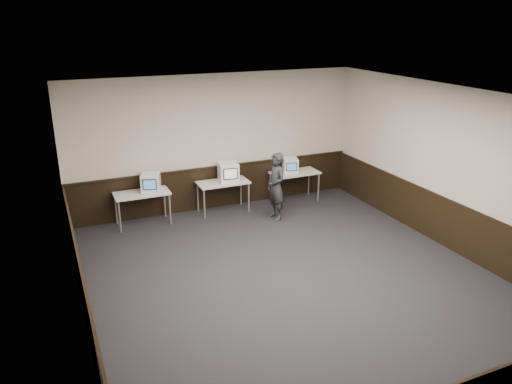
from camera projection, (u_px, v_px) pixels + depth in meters
floor at (293, 281)px, 8.82m from camera, size 8.00×8.00×0.00m
ceiling at (299, 99)px, 7.74m from camera, size 8.00×8.00×0.00m
back_wall at (216, 143)px, 11.73m from camera, size 7.00×0.00×7.00m
front_wall at (489, 326)px, 4.83m from camera, size 7.00×0.00×7.00m
left_wall at (74, 230)px, 6.96m from camera, size 0.00×8.00×8.00m
right_wall at (457, 171)px, 9.60m from camera, size 0.00×8.00×8.00m
wainscot_back at (218, 187)px, 12.09m from camera, size 6.98×0.04×1.00m
wainscot_left at (85, 298)px, 7.34m from camera, size 0.04×7.98×1.00m
wainscot_right at (449, 224)px, 9.96m from camera, size 0.04×7.98×1.00m
wainscot_rail at (218, 167)px, 11.89m from camera, size 6.98×0.06×0.04m
desk_left at (142, 196)px, 10.98m from camera, size 1.20×0.60×0.75m
desk_center at (223, 185)px, 11.70m from camera, size 1.20×0.60×0.75m
desk_right at (295, 175)px, 12.41m from camera, size 1.20×0.60×0.75m
emac_left at (151, 182)px, 10.99m from camera, size 0.52×0.53×0.40m
emac_center at (228, 172)px, 11.66m from camera, size 0.51×0.53×0.44m
emac_right at (290, 165)px, 12.31m from camera, size 0.45×0.47×0.36m
person at (276, 187)px, 11.24m from camera, size 0.41×0.59×1.56m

